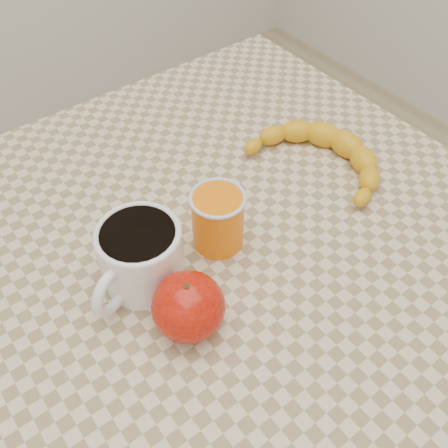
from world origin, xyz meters
TOP-DOWN VIEW (x-y plane):
  - ground at (0.00, 0.00)m, footprint 3.00×3.00m
  - table at (0.00, 0.00)m, footprint 0.80×0.80m
  - coffee_mug at (-0.13, 0.00)m, footprint 0.15×0.13m
  - orange_juice_glass at (-0.01, -0.00)m, footprint 0.07×0.07m
  - apple at (-0.12, -0.09)m, footprint 0.11×0.11m
  - banana at (0.20, 0.02)m, footprint 0.22×0.29m

SIDE VIEW (x-z plane):
  - ground at x=0.00m, z-range 0.00..0.00m
  - table at x=0.00m, z-range 0.29..1.04m
  - banana at x=0.20m, z-range 0.75..0.79m
  - apple at x=-0.12m, z-range 0.75..0.83m
  - orange_juice_glass at x=-0.01m, z-range 0.75..0.84m
  - coffee_mug at x=-0.13m, z-range 0.75..0.84m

